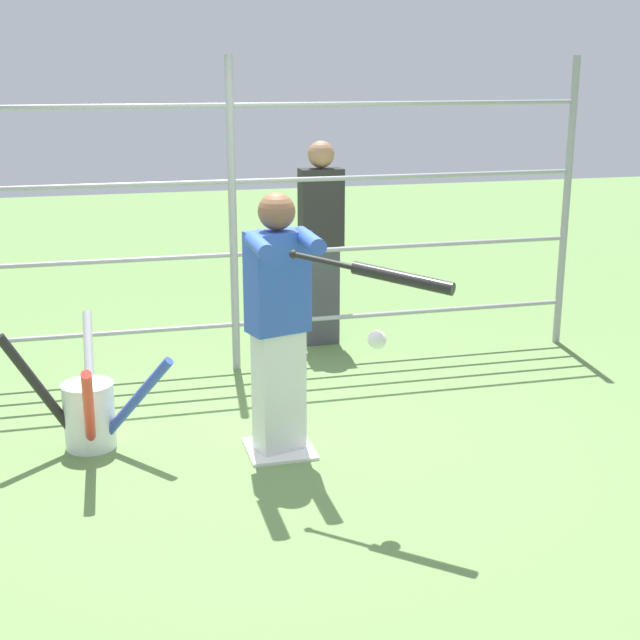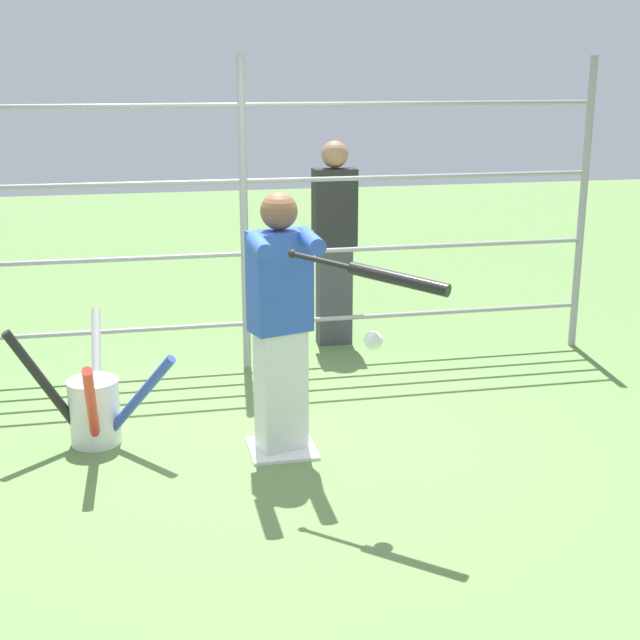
# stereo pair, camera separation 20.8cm
# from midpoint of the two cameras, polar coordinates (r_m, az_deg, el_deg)

# --- Properties ---
(ground_plane) EXTENTS (24.00, 24.00, 0.00)m
(ground_plane) POSITION_cam_midpoint_polar(r_m,az_deg,el_deg) (5.50, -1.36, -8.31)
(ground_plane) COLOR #608447
(home_plate) EXTENTS (0.40, 0.40, 0.02)m
(home_plate) POSITION_cam_midpoint_polar(r_m,az_deg,el_deg) (5.49, -1.36, -8.22)
(home_plate) COLOR white
(home_plate) RESTS_ON ground
(fence_backstop) EXTENTS (5.55, 0.06, 2.34)m
(fence_backstop) POSITION_cam_midpoint_polar(r_m,az_deg,el_deg) (6.68, -4.00, 6.53)
(fence_backstop) COLOR #939399
(fence_backstop) RESTS_ON ground
(batter) EXTENTS (0.39, 0.61, 1.57)m
(batter) POSITION_cam_midpoint_polar(r_m,az_deg,el_deg) (5.19, -1.39, 0.22)
(batter) COLOR silver
(batter) RESTS_ON ground
(baseball_bat_swinging) EXTENTS (0.69, 0.68, 0.14)m
(baseball_bat_swinging) POSITION_cam_midpoint_polar(r_m,az_deg,el_deg) (4.44, 5.50, 2.83)
(baseball_bat_swinging) COLOR black
(softball_in_flight) EXTENTS (0.10, 0.10, 0.10)m
(softball_in_flight) POSITION_cam_midpoint_polar(r_m,az_deg,el_deg) (4.48, 4.76, -1.33)
(softball_in_flight) COLOR white
(bat_bucket) EXTENTS (1.00, 1.26, 0.79)m
(bat_bucket) POSITION_cam_midpoint_polar(r_m,az_deg,el_deg) (5.64, -13.24, -5.41)
(bat_bucket) COLOR white
(bat_bucket) RESTS_ON ground
(bystander_behind_fence) EXTENTS (0.35, 0.22, 1.69)m
(bystander_behind_fence) POSITION_cam_midpoint_polar(r_m,az_deg,el_deg) (7.36, 1.74, 5.11)
(bystander_behind_fence) COLOR #3F3F47
(bystander_behind_fence) RESTS_ON ground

